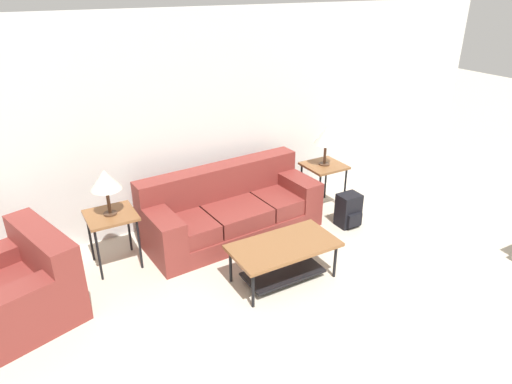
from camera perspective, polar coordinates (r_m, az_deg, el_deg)
The scene contains 9 objects.
wall_back at distance 5.77m, azimuth -6.21°, elevation 9.09°, with size 9.16×0.06×2.60m.
couch at distance 5.59m, azimuth -3.18°, elevation -2.44°, with size 2.20×0.99×0.82m.
armchair at distance 4.82m, azimuth -28.11°, elevation -11.03°, with size 1.30×1.31×0.80m.
coffee_table at distance 4.75m, azimuth 3.46°, elevation -7.67°, with size 1.11×0.59×0.43m.
side_table_left at distance 5.10m, azimuth -17.64°, elevation -3.35°, with size 0.51×0.50×0.63m.
side_table_right at distance 6.19m, azimuth 8.48°, elevation 2.80°, with size 0.51×0.50×0.63m.
table_lamp_left at distance 4.90m, azimuth -18.33°, elevation 1.36°, with size 0.32×0.32×0.50m.
table_lamp_right at distance 6.03m, azimuth 8.76°, elevation 6.82°, with size 0.32×0.32×0.50m.
backpack at distance 5.92m, azimuth 11.50°, elevation -2.27°, with size 0.28×0.30×0.43m.
Camera 1 is at (-2.20, -0.71, 2.90)m, focal length 32.00 mm.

